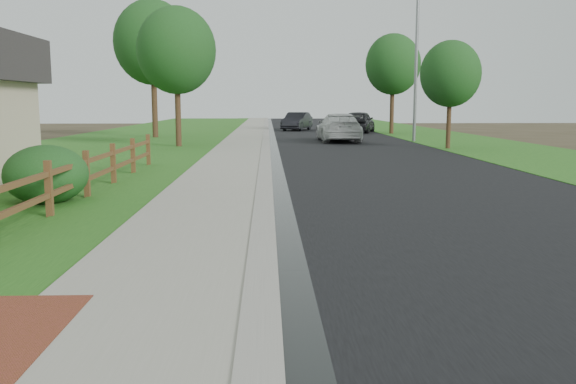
{
  "coord_description": "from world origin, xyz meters",
  "views": [
    {
      "loc": [
        0.47,
        -6.17,
        2.15
      ],
      "look_at": [
        0.8,
        3.31,
        0.76
      ],
      "focal_mm": 38.0,
      "sensor_mm": 36.0,
      "label": 1
    }
  ],
  "objects_px": {
    "ranch_fence": "(69,178)",
    "dark_car_mid": "(359,122)",
    "white_suv": "(339,127)",
    "streetlight": "(414,52)"
  },
  "relations": [
    {
      "from": "ranch_fence",
      "to": "dark_car_mid",
      "type": "xyz_separation_m",
      "value": [
        10.8,
        31.98,
        0.2
      ]
    },
    {
      "from": "ranch_fence",
      "to": "white_suv",
      "type": "relative_size",
      "value": 3.15
    },
    {
      "from": "white_suv",
      "to": "dark_car_mid",
      "type": "relative_size",
      "value": 1.14
    },
    {
      "from": "dark_car_mid",
      "to": "streetlight",
      "type": "distance_m",
      "value": 11.54
    },
    {
      "from": "white_suv",
      "to": "ranch_fence",
      "type": "bearing_deg",
      "value": 68.95
    },
    {
      "from": "white_suv",
      "to": "streetlight",
      "type": "height_order",
      "value": "streetlight"
    },
    {
      "from": "ranch_fence",
      "to": "streetlight",
      "type": "height_order",
      "value": "streetlight"
    },
    {
      "from": "white_suv",
      "to": "dark_car_mid",
      "type": "distance_m",
      "value": 10.69
    },
    {
      "from": "ranch_fence",
      "to": "dark_car_mid",
      "type": "bearing_deg",
      "value": 71.34
    },
    {
      "from": "dark_car_mid",
      "to": "ranch_fence",
      "type": "bearing_deg",
      "value": 88.44
    }
  ]
}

